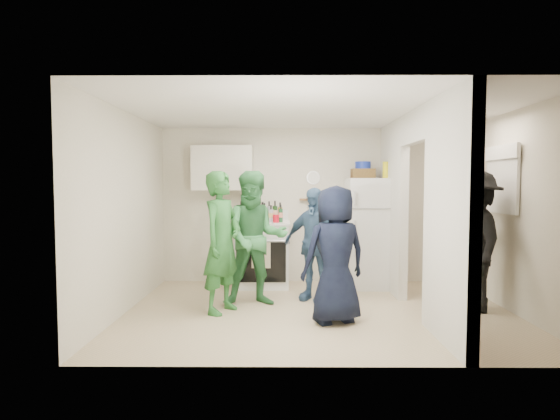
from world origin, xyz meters
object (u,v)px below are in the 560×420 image
object	(u,v)px
stove	(262,254)
person_green_center	(255,238)
wicker_basket	(363,174)
yellow_cup_stack_top	(386,170)
person_nook	(474,241)
fridge	(369,233)
blue_bowl	(363,165)
person_denim	(314,244)
person_green_left	(222,242)
person_navy	(335,254)

from	to	relation	value
stove	person_green_center	xyz separation A→B (m)	(-0.04, -1.09, 0.38)
wicker_basket	yellow_cup_stack_top	distance (m)	0.36
yellow_cup_stack_top	person_nook	distance (m)	1.74
stove	wicker_basket	xyz separation A→B (m)	(1.56, 0.02, 1.25)
stove	person_nook	xyz separation A→B (m)	(2.72, -1.34, 0.38)
person_nook	stove	bearing A→B (deg)	-107.80
fridge	blue_bowl	world-z (taller)	blue_bowl
stove	person_green_center	distance (m)	1.15
yellow_cup_stack_top	person_denim	size ratio (longest dim) A/B	0.16
fridge	stove	bearing A→B (deg)	178.97
wicker_basket	blue_bowl	distance (m)	0.13
fridge	yellow_cup_stack_top	world-z (taller)	yellow_cup_stack_top
blue_bowl	person_denim	world-z (taller)	blue_bowl
stove	person_green_left	world-z (taller)	person_green_left
person_navy	person_nook	distance (m)	1.87
fridge	person_nook	bearing A→B (deg)	-51.06
stove	yellow_cup_stack_top	distance (m)	2.29
blue_bowl	yellow_cup_stack_top	xyz separation A→B (m)	(0.32, -0.15, -0.08)
person_nook	person_navy	bearing A→B (deg)	-66.74
person_nook	person_green_left	bearing A→B (deg)	-80.31
yellow_cup_stack_top	person_denim	distance (m)	1.69
person_green_center	person_navy	xyz separation A→B (m)	(0.96, -0.73, -0.10)
yellow_cup_stack_top	person_green_center	world-z (taller)	yellow_cup_stack_top
blue_bowl	person_green_center	distance (m)	2.19
person_green_left	person_denim	bearing A→B (deg)	-37.96
person_navy	person_nook	size ratio (longest dim) A/B	0.89
wicker_basket	person_green_left	bearing A→B (deg)	-144.40
fridge	person_nook	world-z (taller)	person_nook
blue_bowl	person_nook	size ratio (longest dim) A/B	0.14
stove	person_denim	world-z (taller)	person_denim
yellow_cup_stack_top	person_green_left	xyz separation A→B (m)	(-2.32, -1.28, -0.93)
fridge	person_green_left	bearing A→B (deg)	-146.66
yellow_cup_stack_top	person_navy	size ratio (longest dim) A/B	0.16
person_nook	blue_bowl	bearing A→B (deg)	-131.19
wicker_basket	person_nook	distance (m)	1.99
person_navy	blue_bowl	bearing A→B (deg)	-129.84
person_green_center	person_green_left	bearing A→B (deg)	-147.27
wicker_basket	person_navy	xyz separation A→B (m)	(-0.64, -1.84, -0.97)
fridge	person_nook	xyz separation A→B (m)	(1.06, -1.31, 0.04)
yellow_cup_stack_top	person_navy	world-z (taller)	yellow_cup_stack_top
person_navy	person_green_center	bearing A→B (deg)	-57.75
person_denim	person_nook	size ratio (longest dim) A/B	0.88
stove	person_nook	distance (m)	3.06
wicker_basket	person_navy	bearing A→B (deg)	-109.32
stove	wicker_basket	distance (m)	2.00
wicker_basket	person_navy	size ratio (longest dim) A/B	0.22
person_green_left	person_navy	xyz separation A→B (m)	(1.35, -0.41, -0.09)
person_green_left	wicker_basket	bearing A→B (deg)	-28.48
person_green_center	person_navy	size ratio (longest dim) A/B	1.12
fridge	person_green_center	xyz separation A→B (m)	(-1.70, -1.06, 0.04)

